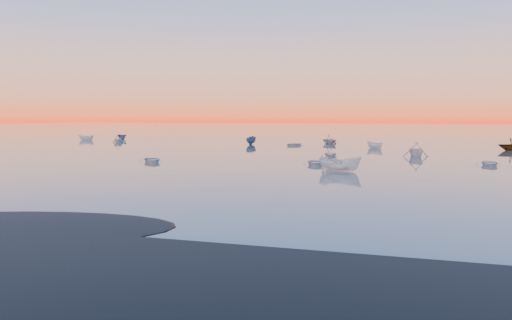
% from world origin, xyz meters
% --- Properties ---
extents(ground, '(600.00, 600.00, 0.00)m').
position_xyz_m(ground, '(0.00, 100.00, 0.00)').
color(ground, slate).
rests_on(ground, ground).
extents(mud_lobes, '(140.00, 6.00, 0.07)m').
position_xyz_m(mud_lobes, '(0.00, -1.00, 0.01)').
color(mud_lobes, black).
rests_on(mud_lobes, ground).
extents(moored_fleet, '(124.00, 58.00, 1.20)m').
position_xyz_m(moored_fleet, '(0.00, 53.00, 0.00)').
color(moored_fleet, silver).
rests_on(moored_fleet, ground).
extents(boat_near_center, '(1.95, 4.20, 1.43)m').
position_xyz_m(boat_near_center, '(8.24, 26.37, 0.00)').
color(boat_near_center, silver).
rests_on(boat_near_center, ground).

